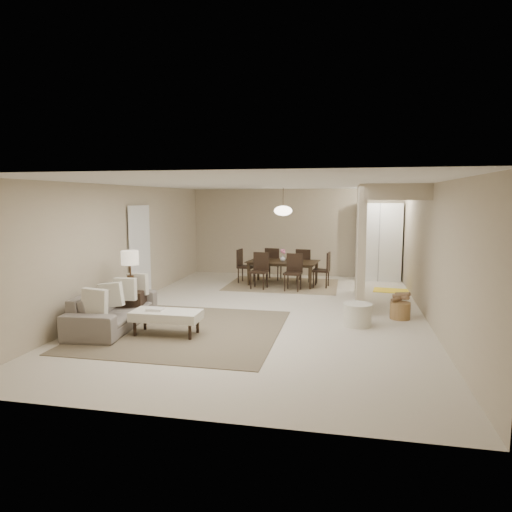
% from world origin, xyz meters
% --- Properties ---
extents(floor, '(9.00, 9.00, 0.00)m').
position_xyz_m(floor, '(0.00, 0.00, 0.00)').
color(floor, beige).
rests_on(floor, ground).
extents(ceiling, '(9.00, 9.00, 0.00)m').
position_xyz_m(ceiling, '(0.00, 0.00, 2.50)').
color(ceiling, white).
rests_on(ceiling, back_wall).
extents(back_wall, '(6.00, 0.00, 6.00)m').
position_xyz_m(back_wall, '(0.00, 4.50, 1.25)').
color(back_wall, tan).
rests_on(back_wall, floor).
extents(left_wall, '(0.00, 9.00, 9.00)m').
position_xyz_m(left_wall, '(-3.00, 0.00, 1.25)').
color(left_wall, tan).
rests_on(left_wall, floor).
extents(right_wall, '(0.00, 9.00, 9.00)m').
position_xyz_m(right_wall, '(3.00, 0.00, 1.25)').
color(right_wall, tan).
rests_on(right_wall, floor).
extents(partition, '(0.15, 2.50, 2.50)m').
position_xyz_m(partition, '(1.80, 1.25, 1.25)').
color(partition, tan).
rests_on(partition, floor).
extents(doorway, '(0.04, 0.90, 2.04)m').
position_xyz_m(doorway, '(-2.97, 0.60, 1.02)').
color(doorway, black).
rests_on(doorway, floor).
extents(pantry_cabinet, '(1.20, 0.55, 2.10)m').
position_xyz_m(pantry_cabinet, '(2.35, 4.15, 1.05)').
color(pantry_cabinet, white).
rests_on(pantry_cabinet, floor).
extents(flush_light, '(0.44, 0.44, 0.05)m').
position_xyz_m(flush_light, '(2.30, 3.20, 2.46)').
color(flush_light, white).
rests_on(flush_light, ceiling).
extents(living_rug, '(3.20, 3.20, 0.01)m').
position_xyz_m(living_rug, '(-1.14, -1.53, 0.01)').
color(living_rug, brown).
rests_on(living_rug, floor).
extents(sofa, '(2.26, 1.06, 0.64)m').
position_xyz_m(sofa, '(-2.45, -1.53, 0.32)').
color(sofa, slate).
rests_on(sofa, floor).
extents(ottoman_bench, '(1.13, 0.53, 0.40)m').
position_xyz_m(ottoman_bench, '(-1.34, -1.83, 0.32)').
color(ottoman_bench, beige).
rests_on(ottoman_bench, living_rug).
extents(side_table, '(0.55, 0.55, 0.51)m').
position_xyz_m(side_table, '(-2.40, -0.96, 0.26)').
color(side_table, black).
rests_on(side_table, floor).
extents(table_lamp, '(0.32, 0.32, 0.76)m').
position_xyz_m(table_lamp, '(-2.40, -0.96, 1.08)').
color(table_lamp, '#442F1D').
rests_on(table_lamp, side_table).
extents(round_pouf, '(0.51, 0.51, 0.39)m').
position_xyz_m(round_pouf, '(1.74, -0.64, 0.20)').
color(round_pouf, beige).
rests_on(round_pouf, floor).
extents(wicker_basket, '(0.47, 0.47, 0.31)m').
position_xyz_m(wicker_basket, '(2.53, 0.00, 0.16)').
color(wicker_basket, olive).
rests_on(wicker_basket, floor).
extents(dining_rug, '(2.80, 2.10, 0.01)m').
position_xyz_m(dining_rug, '(-0.10, 2.87, 0.01)').
color(dining_rug, '#856E52').
rests_on(dining_rug, floor).
extents(dining_table, '(1.88, 1.19, 0.63)m').
position_xyz_m(dining_table, '(-0.10, 2.87, 0.31)').
color(dining_table, black).
rests_on(dining_table, dining_rug).
extents(dining_chairs, '(2.43, 1.86, 0.89)m').
position_xyz_m(dining_chairs, '(-0.10, 2.87, 0.45)').
color(dining_chairs, black).
rests_on(dining_chairs, dining_rug).
extents(vase, '(0.18, 0.18, 0.15)m').
position_xyz_m(vase, '(-0.10, 2.87, 0.70)').
color(vase, white).
rests_on(vase, dining_table).
extents(yellow_mat, '(1.03, 0.70, 0.01)m').
position_xyz_m(yellow_mat, '(2.67, 2.65, 0.01)').
color(yellow_mat, yellow).
rests_on(yellow_mat, floor).
extents(pendant_light, '(0.46, 0.46, 0.71)m').
position_xyz_m(pendant_light, '(-0.10, 2.87, 1.92)').
color(pendant_light, '#442F1D').
rests_on(pendant_light, ceiling).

